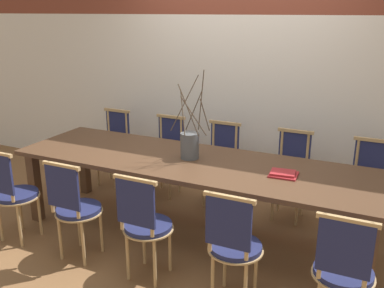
# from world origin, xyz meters

# --- Properties ---
(ground_plane) EXTENTS (16.00, 16.00, 0.00)m
(ground_plane) POSITION_xyz_m (0.00, 0.00, 0.00)
(ground_plane) COLOR brown
(wall_rear) EXTENTS (12.00, 0.06, 3.20)m
(wall_rear) POSITION_xyz_m (0.00, 1.28, 1.60)
(wall_rear) COLOR silver
(wall_rear) RESTS_ON ground_plane
(dining_table) EXTENTS (3.26, 0.96, 0.74)m
(dining_table) POSITION_xyz_m (0.00, 0.00, 0.66)
(dining_table) COLOR #4C3321
(dining_table) RESTS_ON ground_plane
(chair_near_leftend) EXTENTS (0.39, 0.39, 0.88)m
(chair_near_leftend) POSITION_xyz_m (-1.39, -0.76, 0.48)
(chair_near_leftend) COLOR #1E234C
(chair_near_leftend) RESTS_ON ground_plane
(chair_near_left) EXTENTS (0.39, 0.39, 0.88)m
(chair_near_left) POSITION_xyz_m (-0.70, -0.76, 0.48)
(chair_near_left) COLOR #1E234C
(chair_near_left) RESTS_ON ground_plane
(chair_near_center) EXTENTS (0.39, 0.39, 0.88)m
(chair_near_center) POSITION_xyz_m (-0.03, -0.76, 0.48)
(chair_near_center) COLOR #1E234C
(chair_near_center) RESTS_ON ground_plane
(chair_near_right) EXTENTS (0.39, 0.39, 0.88)m
(chair_near_right) POSITION_xyz_m (0.67, -0.76, 0.48)
(chair_near_right) COLOR #1E234C
(chair_near_right) RESTS_ON ground_plane
(chair_near_rightend) EXTENTS (0.39, 0.39, 0.88)m
(chair_near_rightend) POSITION_xyz_m (1.39, -0.76, 0.48)
(chair_near_rightend) COLOR #1E234C
(chair_near_rightend) RESTS_ON ground_plane
(chair_far_leftend) EXTENTS (0.39, 0.39, 0.88)m
(chair_far_leftend) POSITION_xyz_m (-1.39, 0.76, 0.48)
(chair_far_leftend) COLOR #1E234C
(chair_far_leftend) RESTS_ON ground_plane
(chair_far_left) EXTENTS (0.39, 0.39, 0.88)m
(chair_far_left) POSITION_xyz_m (-0.67, 0.76, 0.48)
(chair_far_left) COLOR #1E234C
(chair_far_left) RESTS_ON ground_plane
(chair_far_center) EXTENTS (0.39, 0.39, 0.88)m
(chair_far_center) POSITION_xyz_m (-0.02, 0.76, 0.48)
(chair_far_center) COLOR #1E234C
(chair_far_center) RESTS_ON ground_plane
(chair_far_right) EXTENTS (0.39, 0.39, 0.88)m
(chair_far_right) POSITION_xyz_m (0.72, 0.76, 0.48)
(chair_far_right) COLOR #1E234C
(chair_far_right) RESTS_ON ground_plane
(chair_far_rightend) EXTENTS (0.39, 0.39, 0.88)m
(chair_far_rightend) POSITION_xyz_m (1.43, 0.76, 0.48)
(chair_far_rightend) COLOR #1E234C
(chair_far_rightend) RESTS_ON ground_plane
(vase_centerpiece) EXTENTS (0.36, 0.36, 0.80)m
(vase_centerpiece) POSITION_xyz_m (-0.04, 0.05, 0.87)
(vase_centerpiece) COLOR #4C5156
(vase_centerpiece) RESTS_ON dining_table
(book_stack) EXTENTS (0.23, 0.21, 0.03)m
(book_stack) POSITION_xyz_m (0.82, -0.02, 0.75)
(book_stack) COLOR maroon
(book_stack) RESTS_ON dining_table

